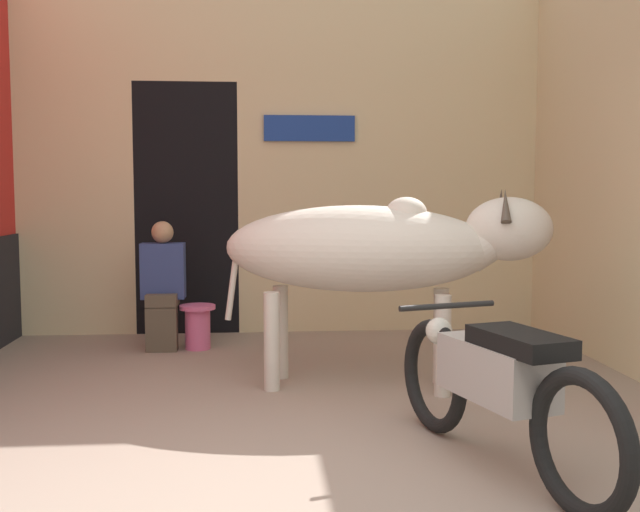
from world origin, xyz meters
TOP-DOWN VIEW (x-y plane):
  - ground_plane at (0.00, 0.00)m, footprint 30.00×30.00m
  - wall_back_with_doorway at (-0.32, 4.29)m, footprint 4.99×0.93m
  - cow at (0.60, 1.93)m, footprint 2.30×1.00m
  - motorcycle_near at (0.93, 0.36)m, footprint 0.71×1.82m
  - shopkeeper_seated at (-1.06, 3.37)m, footprint 0.37×0.33m
  - plastic_stool at (-0.76, 3.32)m, footprint 0.31×0.31m

SIDE VIEW (x-z plane):
  - ground_plane at x=0.00m, z-range 0.00..0.00m
  - plastic_stool at x=-0.76m, z-range 0.02..0.40m
  - motorcycle_near at x=0.93m, z-range 0.05..0.81m
  - shopkeeper_seated at x=-1.06m, z-range 0.02..1.13m
  - cow at x=0.60m, z-range 0.27..1.67m
  - wall_back_with_doorway at x=-0.32m, z-range -0.19..3.28m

